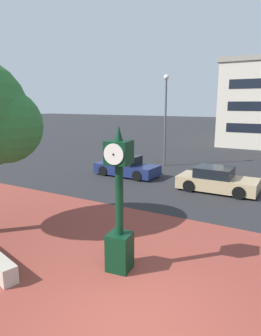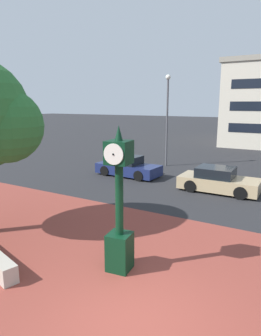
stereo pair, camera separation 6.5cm
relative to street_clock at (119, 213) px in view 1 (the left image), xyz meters
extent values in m
plane|color=#262628|center=(1.34, -1.64, -1.67)|extent=(200.00, 200.00, 0.00)
cube|color=brown|center=(1.34, -0.57, -1.67)|extent=(44.00, 10.15, 0.01)
cube|color=black|center=(0.00, 0.00, -1.14)|extent=(0.70, 0.70, 1.06)
cylinder|color=black|center=(0.00, 0.00, 0.37)|extent=(0.22, 0.22, 1.95)
cube|color=black|center=(0.00, 0.00, 1.64)|extent=(0.68, 0.68, 0.61)
cylinder|color=silver|center=(-0.04, 0.32, 1.64)|extent=(0.53, 0.10, 0.53)
sphere|color=black|center=(-0.04, 0.34, 1.64)|extent=(0.05, 0.05, 0.05)
cylinder|color=silver|center=(0.04, -0.32, 1.64)|extent=(0.53, 0.10, 0.53)
sphere|color=black|center=(0.04, -0.34, 1.64)|extent=(0.05, 0.05, 0.05)
cone|color=black|center=(0.00, 0.00, 2.14)|extent=(0.21, 0.21, 0.39)
sphere|color=#2D7033|center=(-4.59, 0.19, 2.14)|extent=(2.50, 2.50, 2.50)
cube|color=navy|center=(-5.47, 9.76, -1.23)|extent=(4.18, 1.92, 0.64)
cube|color=black|center=(-5.67, 9.77, -0.67)|extent=(1.96, 1.57, 0.56)
cylinder|color=black|center=(-4.16, 10.49, -1.35)|extent=(0.65, 0.25, 0.64)
cylinder|color=black|center=(-4.24, 8.90, -1.35)|extent=(0.65, 0.25, 0.64)
cylinder|color=black|center=(-6.69, 10.62, -1.35)|extent=(0.65, 0.25, 0.64)
cylinder|color=black|center=(-6.77, 9.02, -1.35)|extent=(0.65, 0.25, 0.64)
cube|color=tan|center=(0.45, 9.10, -1.23)|extent=(4.04, 1.83, 0.64)
cube|color=black|center=(0.25, 9.10, -0.67)|extent=(1.86, 1.58, 0.56)
cylinder|color=black|center=(1.70, 9.96, -1.35)|extent=(0.64, 0.22, 0.64)
cylinder|color=black|center=(1.70, 8.25, -1.35)|extent=(0.64, 0.22, 0.64)
cylinder|color=black|center=(-0.80, 9.96, -1.35)|extent=(0.64, 0.22, 0.64)
cylinder|color=black|center=(-0.80, 8.25, -1.35)|extent=(0.64, 0.22, 0.64)
cylinder|color=#4C4C51|center=(-4.65, 13.90, 1.43)|extent=(0.14, 0.14, 6.20)
sphere|color=white|center=(-4.65, 13.90, 4.68)|extent=(0.36, 0.36, 0.36)
camera|label=1|loc=(4.06, -6.54, 2.88)|focal=32.30mm
camera|label=2|loc=(4.12, -6.50, 2.88)|focal=32.30mm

